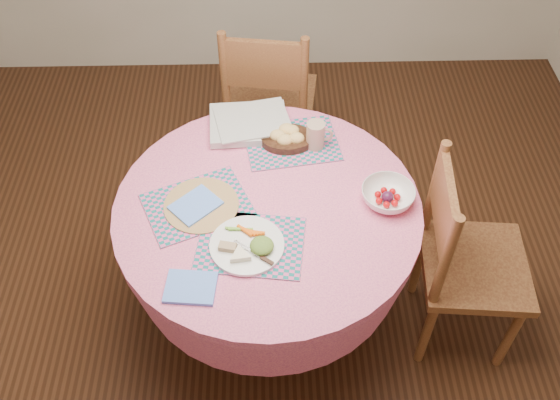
{
  "coord_description": "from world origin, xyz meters",
  "views": [
    {
      "loc": [
        0.01,
        -1.65,
        2.62
      ],
      "look_at": [
        0.05,
        0.0,
        0.78
      ],
      "focal_mm": 40.0,
      "sensor_mm": 36.0,
      "label": 1
    }
  ],
  "objects_px": {
    "bread_bowl": "(287,137)",
    "latte_mug": "(316,135)",
    "chair_right": "(463,259)",
    "dinner_plate": "(249,245)",
    "dining_table": "(268,236)",
    "chair_back": "(268,100)",
    "wicker_trivet": "(201,205)",
    "fruit_bowl": "(388,196)"
  },
  "relations": [
    {
      "from": "bread_bowl",
      "to": "latte_mug",
      "type": "bearing_deg",
      "value": -11.67
    },
    {
      "from": "chair_right",
      "to": "bread_bowl",
      "type": "height_order",
      "value": "chair_right"
    },
    {
      "from": "chair_right",
      "to": "dinner_plate",
      "type": "xyz_separation_m",
      "value": [
        -0.89,
        -0.1,
        0.25
      ]
    },
    {
      "from": "dining_table",
      "to": "latte_mug",
      "type": "height_order",
      "value": "latte_mug"
    },
    {
      "from": "dining_table",
      "to": "dinner_plate",
      "type": "bearing_deg",
      "value": -108.62
    },
    {
      "from": "chair_back",
      "to": "bread_bowl",
      "type": "xyz_separation_m",
      "value": [
        0.08,
        -0.58,
        0.26
      ]
    },
    {
      "from": "chair_right",
      "to": "wicker_trivet",
      "type": "distance_m",
      "value": 1.11
    },
    {
      "from": "bread_bowl",
      "to": "latte_mug",
      "type": "relative_size",
      "value": 1.86
    },
    {
      "from": "wicker_trivet",
      "to": "bread_bowl",
      "type": "distance_m",
      "value": 0.51
    },
    {
      "from": "chair_back",
      "to": "latte_mug",
      "type": "bearing_deg",
      "value": 116.51
    },
    {
      "from": "chair_back",
      "to": "dinner_plate",
      "type": "height_order",
      "value": "chair_back"
    },
    {
      "from": "chair_right",
      "to": "chair_back",
      "type": "height_order",
      "value": "chair_back"
    },
    {
      "from": "dining_table",
      "to": "chair_back",
      "type": "distance_m",
      "value": 0.94
    },
    {
      "from": "wicker_trivet",
      "to": "fruit_bowl",
      "type": "xyz_separation_m",
      "value": [
        0.74,
        0.01,
        0.03
      ]
    },
    {
      "from": "chair_back",
      "to": "fruit_bowl",
      "type": "xyz_separation_m",
      "value": [
        0.47,
        -0.93,
        0.25
      ]
    },
    {
      "from": "wicker_trivet",
      "to": "latte_mug",
      "type": "height_order",
      "value": "latte_mug"
    },
    {
      "from": "chair_back",
      "to": "wicker_trivet",
      "type": "distance_m",
      "value": 1.0
    },
    {
      "from": "wicker_trivet",
      "to": "bread_bowl",
      "type": "bearing_deg",
      "value": 45.78
    },
    {
      "from": "chair_right",
      "to": "dining_table",
      "type": "bearing_deg",
      "value": 87.0
    },
    {
      "from": "chair_right",
      "to": "latte_mug",
      "type": "height_order",
      "value": "chair_right"
    },
    {
      "from": "dining_table",
      "to": "wicker_trivet",
      "type": "relative_size",
      "value": 4.13
    },
    {
      "from": "chair_back",
      "to": "fruit_bowl",
      "type": "height_order",
      "value": "chair_back"
    },
    {
      "from": "chair_right",
      "to": "latte_mug",
      "type": "xyz_separation_m",
      "value": [
        -0.6,
        0.45,
        0.3
      ]
    },
    {
      "from": "bread_bowl",
      "to": "dining_table",
      "type": "bearing_deg",
      "value": -103.89
    },
    {
      "from": "dinner_plate",
      "to": "latte_mug",
      "type": "xyz_separation_m",
      "value": [
        0.29,
        0.55,
        0.05
      ]
    },
    {
      "from": "dining_table",
      "to": "bread_bowl",
      "type": "relative_size",
      "value": 5.39
    },
    {
      "from": "dining_table",
      "to": "fruit_bowl",
      "type": "height_order",
      "value": "fruit_bowl"
    },
    {
      "from": "wicker_trivet",
      "to": "chair_back",
      "type": "bearing_deg",
      "value": 73.63
    },
    {
      "from": "dinner_plate",
      "to": "dining_table",
      "type": "bearing_deg",
      "value": 71.38
    },
    {
      "from": "bread_bowl",
      "to": "latte_mug",
      "type": "xyz_separation_m",
      "value": [
        0.12,
        -0.03,
        0.03
      ]
    },
    {
      "from": "chair_back",
      "to": "latte_mug",
      "type": "distance_m",
      "value": 0.7
    },
    {
      "from": "latte_mug",
      "to": "dinner_plate",
      "type": "bearing_deg",
      "value": -117.29
    },
    {
      "from": "dining_table",
      "to": "fruit_bowl",
      "type": "relative_size",
      "value": 5.21
    },
    {
      "from": "chair_right",
      "to": "wicker_trivet",
      "type": "height_order",
      "value": "chair_right"
    },
    {
      "from": "latte_mug",
      "to": "bread_bowl",
      "type": "bearing_deg",
      "value": 168.33
    },
    {
      "from": "chair_right",
      "to": "dinner_plate",
      "type": "relative_size",
      "value": 3.51
    },
    {
      "from": "dinner_plate",
      "to": "fruit_bowl",
      "type": "distance_m",
      "value": 0.6
    },
    {
      "from": "chair_right",
      "to": "fruit_bowl",
      "type": "relative_size",
      "value": 4.17
    },
    {
      "from": "wicker_trivet",
      "to": "bread_bowl",
      "type": "height_order",
      "value": "bread_bowl"
    },
    {
      "from": "dining_table",
      "to": "chair_right",
      "type": "height_order",
      "value": "chair_right"
    },
    {
      "from": "dinner_plate",
      "to": "bread_bowl",
      "type": "distance_m",
      "value": 0.6
    },
    {
      "from": "chair_back",
      "to": "dinner_plate",
      "type": "bearing_deg",
      "value": 93.8
    }
  ]
}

